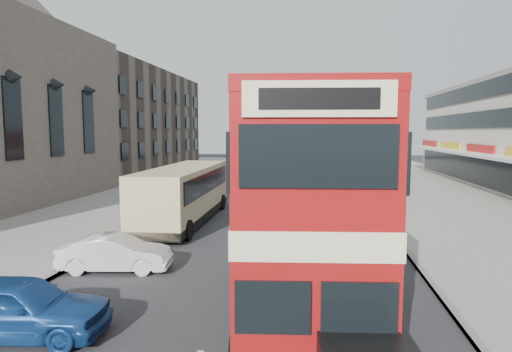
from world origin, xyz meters
The scene contains 19 objects.
ground centered at (0.00, 0.00, 0.00)m, with size 160.00×160.00×0.00m, color #28282B.
road_surface centered at (0.00, 20.00, 0.01)m, with size 12.00×90.00×0.01m, color #28282B.
pavement_right centered at (12.00, 20.00, 0.07)m, with size 12.00×90.00×0.15m, color gray.
pavement_left centered at (-12.00, 20.00, 0.07)m, with size 12.00×90.00×0.15m, color gray.
kerb_left centered at (-6.10, 20.00, 0.07)m, with size 0.20×90.00×0.16m, color gray.
kerb_right centered at (6.10, 20.00, 0.07)m, with size 0.20×90.00×0.16m, color gray.
brick_terrace centered at (-22.00, 38.00, 6.00)m, with size 14.00×28.00×12.00m, color #66594C.
street_lamp centered at (6.52, 18.00, 4.78)m, with size 1.00×0.20×8.12m.
bus_main centered at (2.08, -0.99, 2.89)m, with size 3.62×10.06×5.50m.
bus_second centered at (2.04, 30.02, 2.52)m, with size 3.23×8.76×4.78m.
coach centered at (-4.43, 10.30, 1.62)m, with size 2.87×10.39×2.74m.
car_left_near centered at (-4.43, -2.91, 0.72)m, with size 1.71×4.24×1.45m, color navy.
car_left_front centered at (-4.36, 2.00, 0.62)m, with size 1.31×3.77×1.24m, color white.
car_right_a centered at (5.52, 17.34, 0.59)m, with size 1.67×4.10×1.19m, color #A83410.
car_right_b centered at (4.86, 20.28, 0.59)m, with size 1.94×4.21×1.17m, color orange.
car_right_c centered at (5.22, 33.71, 0.70)m, with size 1.66×4.12×1.40m, color #537DA7.
pedestrian_near centered at (7.38, 14.59, 0.95)m, with size 0.59×0.40×1.60m, color gray.
pedestrian_far centered at (8.90, 28.24, 1.06)m, with size 1.07×0.45×1.82m, color gray.
cyclist centered at (4.53, 19.33, 0.83)m, with size 0.74×1.70×2.32m.
Camera 1 is at (2.42, -11.84, 4.81)m, focal length 30.42 mm.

